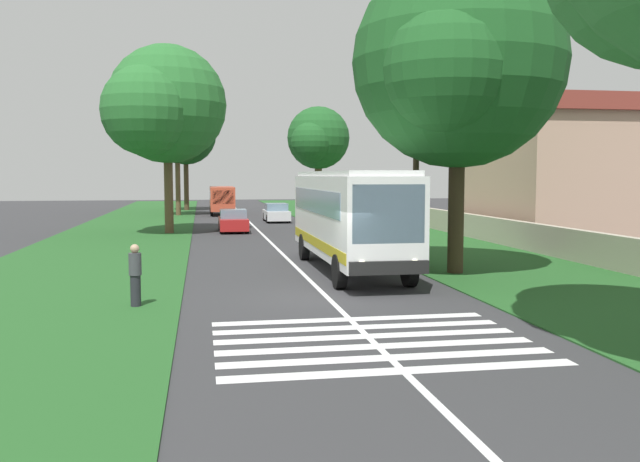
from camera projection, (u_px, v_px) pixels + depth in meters
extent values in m
plane|color=#333335|center=(327.00, 297.00, 19.89)|extent=(160.00, 160.00, 0.00)
cube|color=#235623|center=(107.00, 248.00, 33.20)|extent=(120.00, 8.00, 0.04)
cube|color=#235623|center=(426.00, 242.00, 36.03)|extent=(120.00, 8.00, 0.04)
cube|color=silver|center=(273.00, 245.00, 34.61)|extent=(110.00, 0.16, 0.01)
cube|color=white|center=(349.00, 215.00, 25.18)|extent=(11.00, 2.50, 2.90)
cube|color=slate|center=(347.00, 201.00, 25.43)|extent=(9.68, 2.54, 0.85)
cube|color=slate|center=(389.00, 214.00, 19.79)|extent=(0.08, 2.20, 1.74)
cube|color=#B29E19|center=(348.00, 242.00, 25.26)|extent=(10.78, 2.53, 0.36)
cube|color=white|center=(349.00, 174.00, 25.05)|extent=(10.56, 2.30, 0.18)
cube|color=black|center=(389.00, 268.00, 19.80)|extent=(0.16, 2.40, 0.40)
sphere|color=#F2EDCC|center=(362.00, 264.00, 19.71)|extent=(0.24, 0.24, 0.24)
sphere|color=#F2EDCC|center=(415.00, 263.00, 19.99)|extent=(0.24, 0.24, 0.24)
cylinder|color=black|center=(339.00, 272.00, 21.28)|extent=(1.10, 0.32, 1.10)
cylinder|color=black|center=(304.00, 247.00, 28.54)|extent=(1.10, 0.32, 1.10)
cylinder|color=black|center=(409.00, 270.00, 21.68)|extent=(1.10, 0.32, 1.10)
cylinder|color=black|center=(357.00, 246.00, 28.94)|extent=(1.10, 0.32, 1.10)
cube|color=silver|center=(403.00, 371.00, 12.40)|extent=(0.45, 6.80, 0.01)
cube|color=silver|center=(389.00, 358.00, 13.28)|extent=(0.45, 6.80, 0.01)
cube|color=silver|center=(378.00, 346.00, 14.17)|extent=(0.45, 6.80, 0.01)
cube|color=silver|center=(367.00, 336.00, 15.05)|extent=(0.45, 6.80, 0.01)
cube|color=silver|center=(358.00, 327.00, 15.93)|extent=(0.45, 6.80, 0.01)
cube|color=silver|center=(350.00, 319.00, 16.82)|extent=(0.45, 6.80, 0.01)
cube|color=#B21E1E|center=(233.00, 223.00, 42.71)|extent=(4.30, 1.75, 0.70)
cube|color=slate|center=(233.00, 214.00, 42.56)|extent=(2.00, 1.61, 0.55)
cylinder|color=black|center=(221.00, 229.00, 41.27)|extent=(0.64, 0.22, 0.64)
cylinder|color=black|center=(220.00, 225.00, 43.92)|extent=(0.64, 0.22, 0.64)
cylinder|color=black|center=(247.00, 228.00, 41.53)|extent=(0.64, 0.22, 0.64)
cylinder|color=black|center=(244.00, 225.00, 44.18)|extent=(0.64, 0.22, 0.64)
cube|color=silver|center=(276.00, 215.00, 51.83)|extent=(4.30, 1.75, 0.70)
cube|color=slate|center=(276.00, 207.00, 51.68)|extent=(2.00, 1.61, 0.55)
cylinder|color=black|center=(268.00, 219.00, 50.39)|extent=(0.64, 0.22, 0.64)
cylinder|color=black|center=(265.00, 217.00, 53.04)|extent=(0.64, 0.22, 0.64)
cylinder|color=black|center=(289.00, 219.00, 50.66)|extent=(0.64, 0.22, 0.64)
cylinder|color=black|center=(284.00, 216.00, 53.31)|extent=(0.64, 0.22, 0.64)
cube|color=#CC4C33|center=(222.00, 199.00, 60.57)|extent=(6.00, 2.10, 2.10)
cube|color=slate|center=(222.00, 194.00, 60.74)|extent=(5.04, 2.13, 0.70)
cube|color=slate|center=(223.00, 197.00, 57.64)|extent=(0.06, 1.76, 1.18)
cylinder|color=black|center=(212.00, 212.00, 58.64)|extent=(0.76, 0.24, 0.76)
cylinder|color=black|center=(211.00, 210.00, 62.37)|extent=(0.76, 0.24, 0.76)
cylinder|color=black|center=(234.00, 212.00, 58.97)|extent=(0.76, 0.24, 0.76)
cylinder|color=black|center=(232.00, 210.00, 62.69)|extent=(0.76, 0.24, 0.76)
cylinder|color=brown|center=(178.00, 183.00, 59.51)|extent=(0.43, 0.43, 5.68)
sphere|color=#19471E|center=(177.00, 135.00, 59.16)|extent=(4.94, 4.94, 4.94)
sphere|color=#19471E|center=(178.00, 140.00, 60.64)|extent=(3.03, 3.03, 3.03)
sphere|color=#19471E|center=(168.00, 138.00, 57.85)|extent=(3.34, 3.34, 3.34)
cylinder|color=brown|center=(169.00, 185.00, 41.20)|extent=(0.53, 0.53, 5.86)
sphere|color=#286B2D|center=(167.00, 104.00, 40.79)|extent=(7.14, 7.14, 7.14)
sphere|color=#286B2D|center=(169.00, 116.00, 42.94)|extent=(4.53, 4.53, 4.53)
sphere|color=#286B2D|center=(147.00, 110.00, 38.90)|extent=(5.27, 5.27, 5.27)
cylinder|color=#4C3826|center=(186.00, 181.00, 68.06)|extent=(0.49, 0.49, 5.96)
sphere|color=#19471E|center=(185.00, 134.00, 67.68)|extent=(6.11, 6.11, 6.11)
sphere|color=#19471E|center=(186.00, 140.00, 69.51)|extent=(3.63, 3.63, 3.63)
sphere|color=#19471E|center=(176.00, 138.00, 66.06)|extent=(3.94, 3.94, 3.94)
cylinder|color=#3D2D1E|center=(456.00, 197.00, 24.38)|extent=(0.57, 0.57, 5.49)
sphere|color=#1E5623|center=(458.00, 62.00, 23.98)|extent=(7.58, 7.58, 7.58)
sphere|color=#1E5623|center=(436.00, 86.00, 26.26)|extent=(5.17, 5.17, 5.17)
sphere|color=#1E5623|center=(447.00, 69.00, 21.97)|extent=(4.27, 4.27, 4.27)
cylinder|color=brown|center=(318.00, 189.00, 51.06)|extent=(0.54, 0.54, 5.04)
sphere|color=#1E5623|center=(318.00, 138.00, 50.74)|extent=(4.70, 4.70, 4.70)
sphere|color=#1E5623|center=(315.00, 143.00, 52.15)|extent=(2.77, 2.77, 2.77)
sphere|color=#1E5623|center=(312.00, 142.00, 49.50)|extent=(3.07, 3.07, 3.07)
cylinder|color=#473828|center=(416.00, 158.00, 26.50)|extent=(0.24, 0.24, 8.46)
cube|color=#3D3326|center=(417.00, 64.00, 26.20)|extent=(0.12, 1.40, 0.12)
cube|color=#B2A893|center=(453.00, 222.00, 41.46)|extent=(70.00, 0.40, 1.32)
cube|color=tan|center=(557.00, 178.00, 38.23)|extent=(9.32, 7.41, 6.81)
cube|color=brown|center=(559.00, 110.00, 37.91)|extent=(9.92, 8.01, 0.89)
cylinder|color=#26262D|center=(136.00, 291.00, 18.28)|extent=(0.28, 0.28, 0.85)
cylinder|color=#3F3F47|center=(135.00, 264.00, 18.22)|extent=(0.34, 0.34, 0.60)
sphere|color=tan|center=(135.00, 249.00, 18.18)|extent=(0.24, 0.24, 0.24)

